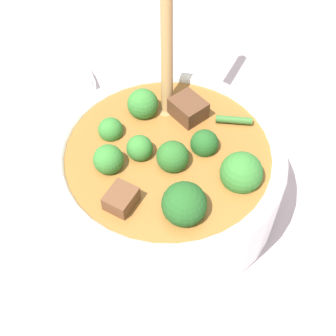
{
  "coord_description": "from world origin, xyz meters",
  "views": [
    {
      "loc": [
        0.21,
        0.18,
        0.41
      ],
      "look_at": [
        0.0,
        0.0,
        0.05
      ],
      "focal_mm": 50.0,
      "sensor_mm": 36.0,
      "label": 1
    }
  ],
  "objects": [
    {
      "name": "stew_bowl",
      "position": [
        -0.0,
        0.0,
        0.05
      ],
      "size": [
        0.23,
        0.22,
        0.28
      ],
      "color": "white",
      "rests_on": "ground_plane"
    },
    {
      "name": "ground_plane",
      "position": [
        0.0,
        0.0,
        0.0
      ],
      "size": [
        4.0,
        4.0,
        0.0
      ],
      "primitive_type": "plane",
      "color": "silver"
    },
    {
      "name": "empty_plate",
      "position": [
        0.02,
        -0.24,
        0.01
      ],
      "size": [
        0.22,
        0.22,
        0.02
      ],
      "color": "white",
      "rests_on": "ground_plane"
    }
  ]
}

